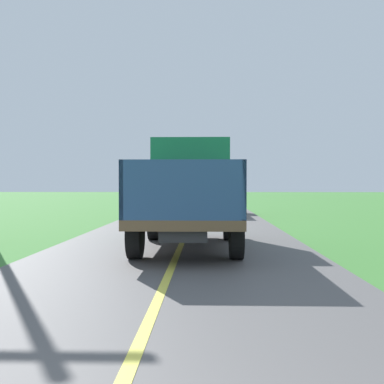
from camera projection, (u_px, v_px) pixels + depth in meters
banana_truck_near at (189, 190)px, 12.15m from camera, size 2.38×5.82×2.80m
banana_truck_far at (201, 187)px, 26.15m from camera, size 2.38×5.81×2.80m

